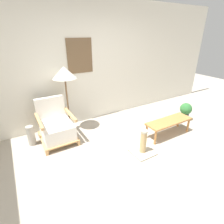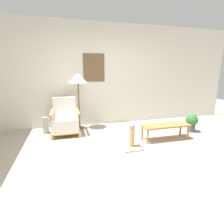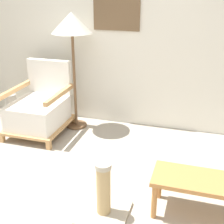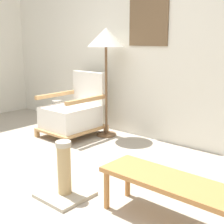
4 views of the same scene
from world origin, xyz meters
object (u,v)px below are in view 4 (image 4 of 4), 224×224
armchair (73,113)px  scratching_post (65,179)px  coffee_table (172,185)px  floor_lamp (106,42)px  vase (57,114)px

armchair → scratching_post: armchair is taller
coffee_table → armchair: bearing=154.5°
floor_lamp → vase: 1.34m
coffee_table → scratching_post: scratching_post is taller
floor_lamp → vase: (-0.83, -0.16, -1.04)m
armchair → floor_lamp: size_ratio=0.59×
floor_lamp → vase: size_ratio=3.55×
coffee_table → scratching_post: 0.91m
scratching_post → vase: bearing=142.0°
vase → coffee_table: bearing=-23.3°
armchair → floor_lamp: bearing=37.2°
floor_lamp → coffee_table: floor_lamp is taller
coffee_table → vase: size_ratio=2.63×
armchair → coffee_table: (2.08, -0.99, -0.01)m
coffee_table → vase: vase is taller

